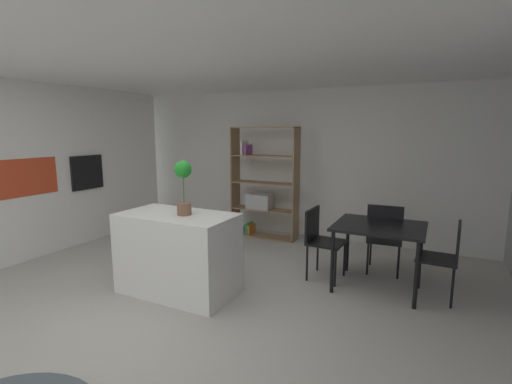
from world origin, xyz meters
name	(u,v)px	position (x,y,z in m)	size (l,w,h in m)	color
ground_plane	(174,304)	(0.00, 0.00, 0.00)	(9.57, 9.57, 0.00)	beige
ceiling_slab	(164,55)	(0.00, 0.00, 2.60)	(6.96, 6.50, 0.06)	white
back_partition	(286,163)	(0.00, 3.22, 1.28)	(6.96, 0.06, 2.57)	silver
cabinet_niche_splashback	(27,177)	(-2.77, 0.23, 1.21)	(0.01, 0.91, 0.54)	#CC4223
built_in_oven	(87,172)	(-2.75, 1.23, 1.18)	(0.06, 0.59, 0.56)	black
kitchen_island	(178,253)	(-0.14, 0.28, 0.47)	(1.33, 0.73, 0.94)	white
potted_plant_on_island	(183,183)	(-0.04, 0.28, 1.30)	(0.19, 0.19, 0.61)	brown
open_bookshelf	(261,189)	(-0.28, 2.79, 0.85)	(1.19, 0.31, 1.93)	#997551
dining_table	(379,232)	(1.91, 1.44, 0.69)	(1.01, 0.89, 0.77)	black
dining_chair_far	(385,234)	(1.92, 1.89, 0.55)	(0.47, 0.48, 0.94)	black
dining_chair_window_side	(447,253)	(2.63, 1.43, 0.54)	(0.44, 0.46, 0.89)	black
dining_chair_island_side	(320,236)	(1.19, 1.44, 0.55)	(0.44, 0.47, 0.90)	black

